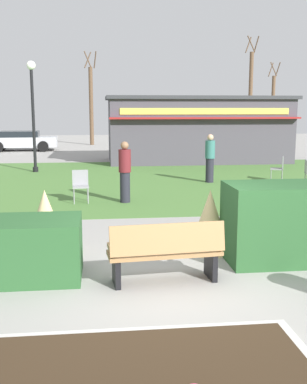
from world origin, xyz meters
TOP-DOWN VIEW (x-y plane):
  - ground_plane at (0.00, 0.00)m, footprint 80.00×80.00m
  - lawn_patch at (0.00, 10.45)m, footprint 36.00×12.00m
  - park_bench at (-0.13, 0.19)m, footprint 1.74×0.68m
  - hedge_left at (-2.45, 0.64)m, footprint 2.12×1.10m
  - hedge_right at (2.32, 1.02)m, footprint 2.57×1.10m
  - ornamental_grass_behind_left at (-2.10, 2.20)m, footprint 0.78×0.78m
  - ornamental_grass_behind_right at (0.88, 1.63)m, footprint 0.77×0.77m
  - lamppost_far at (-3.71, 13.20)m, footprint 0.36×0.36m
  - food_kiosk at (3.68, 16.50)m, footprint 8.85×4.38m
  - cafe_chair_center at (5.27, 9.61)m, footprint 0.57×0.57m
  - cafe_chair_north at (-1.62, 6.60)m, footprint 0.47×0.47m
  - person_strolling at (-0.40, 6.42)m, footprint 0.34×0.34m
  - person_standing at (2.75, 9.68)m, footprint 0.34×0.34m
  - parked_car_west_slot at (-5.82, 23.25)m, footprint 4.28×2.21m
  - tree_left_bg at (9.57, 26.57)m, footprint 0.91×0.96m
  - tree_right_bg at (-1.61, 27.56)m, footprint 0.91×0.96m
  - tree_center_bg at (12.93, 31.12)m, footprint 0.91×0.96m

SIDE VIEW (x-z plane):
  - ground_plane at x=0.00m, z-range 0.00..0.00m
  - lawn_patch at x=0.00m, z-range 0.00..0.01m
  - hedge_left at x=-2.45m, z-range 0.00..0.92m
  - park_bench at x=-0.13m, z-range 0.01..0.96m
  - cafe_chair_center at x=5.27m, z-range 0.08..0.97m
  - cafe_chair_north at x=-1.62m, z-range 0.08..0.97m
  - ornamental_grass_behind_left at x=-2.10m, z-range 0.00..1.11m
  - ornamental_grass_behind_right at x=0.88m, z-range 0.00..1.15m
  - parked_car_west_slot at x=-5.82m, z-range 0.04..1.24m
  - hedge_right at x=2.32m, z-range 0.00..1.34m
  - person_strolling at x=-0.40m, z-range 0.02..1.71m
  - person_standing at x=2.75m, z-range 0.02..1.71m
  - food_kiosk at x=3.68m, z-range 0.01..3.15m
  - tree_center_bg at x=12.93m, z-range -0.36..5.82m
  - lamppost_far at x=-3.71m, z-range 0.56..4.98m
  - tree_right_bg at x=-1.61m, z-range -0.37..6.07m
  - tree_left_bg at x=9.57m, z-range -0.37..7.12m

